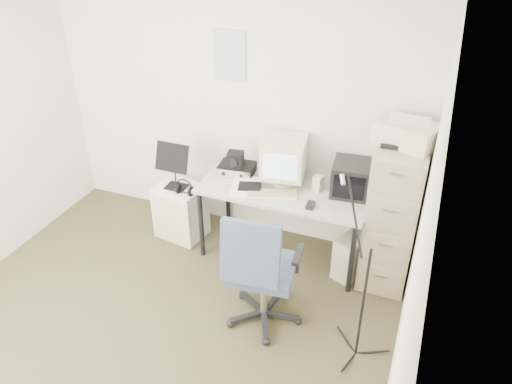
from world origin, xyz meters
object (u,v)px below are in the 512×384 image
(office_chair, at_px, (264,267))
(filing_cabinet, at_px, (393,215))
(side_cart, at_px, (181,211))
(desk, at_px, (284,221))

(office_chair, bearing_deg, filing_cabinet, 41.05)
(office_chair, relative_size, side_cart, 1.94)
(desk, distance_m, side_cart, 1.05)
(office_chair, height_order, side_cart, office_chair)
(filing_cabinet, xyz_separation_m, office_chair, (-0.82, -0.89, -0.12))
(filing_cabinet, distance_m, desk, 0.99)
(desk, relative_size, side_cart, 2.74)
(filing_cabinet, bearing_deg, desk, -178.19)
(desk, height_order, side_cart, desk)
(filing_cabinet, distance_m, office_chair, 1.22)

